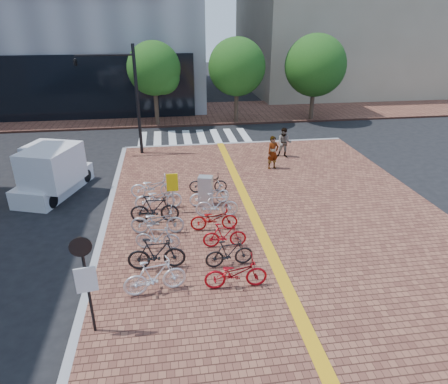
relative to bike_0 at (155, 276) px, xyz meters
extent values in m
plane|color=black|center=(1.93, 2.53, -0.71)|extent=(120.00, 120.00, 0.00)
cube|color=brown|center=(4.93, -2.47, -0.64)|extent=(14.00, 34.00, 0.15)
cube|color=gold|center=(3.93, -2.47, -0.56)|extent=(0.40, 34.00, 0.01)
cube|color=gray|center=(-2.07, -2.47, -0.64)|extent=(0.25, 34.00, 0.15)
cube|color=gray|center=(4.93, 14.53, -0.64)|extent=(14.00, 0.25, 0.15)
cube|color=brown|center=(1.93, 23.53, -0.64)|extent=(70.00, 8.00, 0.15)
cube|color=gray|center=(19.93, 34.53, 8.29)|extent=(20.00, 18.00, 18.00)
cube|color=silver|center=(-1.07, 16.53, -0.71)|extent=(0.50, 4.00, 0.01)
cube|color=silver|center=(-0.07, 16.53, -0.71)|extent=(0.50, 4.00, 0.01)
cube|color=silver|center=(0.93, 16.53, -0.71)|extent=(0.50, 4.00, 0.01)
cube|color=silver|center=(1.93, 16.53, -0.71)|extent=(0.50, 4.00, 0.01)
cube|color=silver|center=(2.93, 16.53, -0.71)|extent=(0.50, 4.00, 0.01)
cube|color=silver|center=(3.93, 16.53, -0.71)|extent=(0.50, 4.00, 0.01)
cube|color=silver|center=(4.93, 16.53, -0.71)|extent=(0.50, 4.00, 0.01)
cube|color=silver|center=(5.93, 16.53, -0.71)|extent=(0.50, 4.00, 0.01)
cylinder|color=#38281E|center=(-0.07, 20.03, 0.74)|extent=(0.32, 0.32, 2.60)
sphere|color=#194714|center=(-0.07, 20.03, 3.49)|extent=(3.80, 3.80, 3.80)
sphere|color=#194714|center=(0.53, 19.73, 2.89)|extent=(2.40, 2.40, 2.40)
cylinder|color=#38281E|center=(5.93, 20.03, 0.74)|extent=(0.32, 0.32, 2.60)
sphere|color=#194714|center=(5.93, 20.03, 3.49)|extent=(4.20, 4.20, 4.20)
sphere|color=#194714|center=(6.53, 19.73, 2.89)|extent=(2.40, 2.40, 2.40)
cylinder|color=#38281E|center=(11.93, 20.03, 0.74)|extent=(0.32, 0.32, 2.60)
sphere|color=#194714|center=(11.93, 20.03, 3.49)|extent=(4.60, 4.60, 4.60)
sphere|color=#194714|center=(12.53, 19.73, 2.89)|extent=(2.40, 2.40, 2.40)
imported|color=white|center=(0.00, 0.00, 0.00)|extent=(1.93, 0.86, 1.12)
imported|color=black|center=(0.04, 1.23, 0.00)|extent=(1.88, 0.56, 1.12)
imported|color=silver|center=(0.05, 2.41, -0.09)|extent=(1.64, 0.75, 0.95)
imported|color=#AEAEB3|center=(0.05, 3.55, -0.03)|extent=(2.07, 0.90, 1.05)
imported|color=black|center=(-0.06, 4.46, 0.02)|extent=(1.96, 0.70, 1.16)
imported|color=white|center=(0.07, 5.64, -0.04)|extent=(2.04, 0.85, 1.04)
imported|color=silver|center=(-0.17, 6.82, -0.04)|extent=(2.03, 0.82, 1.04)
imported|color=#A70B15|center=(2.40, -0.10, -0.06)|extent=(1.92, 0.70, 1.00)
imported|color=black|center=(2.38, 1.04, -0.08)|extent=(1.64, 0.60, 0.97)
imported|color=#B70D16|center=(2.40, 2.23, -0.09)|extent=(1.57, 0.50, 0.93)
imported|color=#A20B0C|center=(2.18, 3.50, -0.09)|extent=(1.83, 0.71, 0.95)
imported|color=silver|center=(2.42, 4.57, -0.04)|extent=(1.78, 0.62, 1.05)
imported|color=silver|center=(2.26, 5.75, -0.09)|extent=(1.89, 0.97, 0.95)
imported|color=black|center=(2.34, 7.04, -0.10)|extent=(1.80, 0.79, 0.92)
imported|color=gray|center=(6.09, 9.67, 0.33)|extent=(0.74, 0.60, 1.78)
imported|color=#484C5C|center=(7.20, 11.38, 0.30)|extent=(1.02, 0.92, 1.72)
cube|color=#B9BABF|center=(2.10, 5.75, 0.09)|extent=(0.69, 0.58, 1.31)
cylinder|color=#B7B7BC|center=(0.69, 5.23, 0.28)|extent=(0.07, 0.07, 1.69)
cube|color=yellow|center=(0.69, 5.19, 0.80)|extent=(0.47, 0.05, 0.75)
cylinder|color=black|center=(-1.57, -1.38, 0.86)|extent=(0.09, 0.09, 2.84)
cylinder|color=black|center=(-1.57, -1.43, 2.04)|extent=(0.53, 0.12, 0.53)
cube|color=silver|center=(-1.57, -1.43, 1.09)|extent=(0.52, 0.11, 0.71)
cylinder|color=black|center=(-0.95, 13.33, 2.51)|extent=(0.18, 0.18, 6.15)
cylinder|color=black|center=(-2.49, 13.33, 5.03)|extent=(3.08, 0.12, 0.12)
imported|color=black|center=(-4.03, 13.33, 4.72)|extent=(0.27, 1.27, 0.51)
cube|color=silver|center=(-4.79, 8.38, -0.29)|extent=(3.06, 4.53, 0.84)
cube|color=silver|center=(-4.39, 9.52, 0.73)|extent=(2.25, 2.25, 1.21)
cube|color=silver|center=(-5.04, 7.68, 0.87)|extent=(2.62, 3.07, 1.67)
cylinder|color=black|center=(-5.04, 10.04, -0.39)|extent=(0.41, 0.68, 0.65)
cylinder|color=black|center=(-6.03, 7.24, -0.39)|extent=(0.41, 0.68, 0.65)
cylinder|color=black|center=(-3.55, 9.52, -0.39)|extent=(0.41, 0.68, 0.65)
cylinder|color=black|center=(-4.55, 6.71, -0.39)|extent=(0.41, 0.68, 0.65)
camera|label=1|loc=(0.61, -9.86, 7.05)|focal=32.00mm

